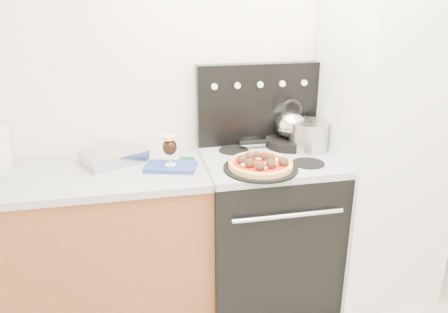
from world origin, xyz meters
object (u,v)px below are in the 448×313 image
object	(u,v)px
base_cabinet	(82,249)
stove_body	(267,229)
skillet	(289,142)
pizza_pan	(260,168)
stock_pot	(309,137)
pizza	(261,163)
tea_kettle	(291,122)
oven_mitt	(171,167)
beer_glass	(170,150)
fridge	(381,145)

from	to	relation	value
base_cabinet	stove_body	world-z (taller)	stove_body
skillet	base_cabinet	bearing A→B (deg)	-174.11
pizza_pan	stock_pot	xyz separation A→B (m)	(0.37, 0.25, 0.08)
pizza	tea_kettle	distance (m)	0.45
pizza_pan	skillet	world-z (taller)	skillet
oven_mitt	skillet	world-z (taller)	skillet
stove_body	beer_glass	size ratio (longest dim) A/B	5.10
skillet	stock_pot	size ratio (longest dim) A/B	1.28
skillet	tea_kettle	bearing A→B (deg)	0.00
oven_mitt	pizza	world-z (taller)	pizza
base_cabinet	pizza_pan	bearing A→B (deg)	-11.26
stove_body	stock_pot	bearing A→B (deg)	15.26
tea_kettle	fridge	bearing A→B (deg)	-2.94
pizza_pan	tea_kettle	bearing A→B (deg)	49.31
tea_kettle	pizza_pan	bearing A→B (deg)	-114.33
beer_glass	stock_pot	distance (m)	0.85
fridge	pizza_pan	xyz separation A→B (m)	(-0.81, -0.15, -0.02)
pizza_pan	skillet	xyz separation A→B (m)	(0.28, 0.33, 0.02)
oven_mitt	beer_glass	size ratio (longest dim) A/B	1.61
stove_body	tea_kettle	distance (m)	0.68
stove_body	pizza_pan	bearing A→B (deg)	-121.38
base_cabinet	skillet	bearing A→B (deg)	5.89
beer_glass	fridge	bearing A→B (deg)	-0.33
tea_kettle	beer_glass	bearing A→B (deg)	-150.60
beer_glass	pizza_pan	xyz separation A→B (m)	(0.47, -0.16, -0.08)
stock_pot	pizza	bearing A→B (deg)	-146.54
beer_glass	pizza_pan	size ratio (longest dim) A/B	0.43
fridge	beer_glass	distance (m)	1.28
stock_pot	skillet	bearing A→B (deg)	136.31
fridge	pizza	size ratio (longest dim) A/B	5.47
stove_body	pizza_pan	world-z (taller)	pizza_pan
base_cabinet	beer_glass	world-z (taller)	beer_glass
tea_kettle	pizza	bearing A→B (deg)	-114.33
pizza	tea_kettle	world-z (taller)	tea_kettle
fridge	pizza	xyz separation A→B (m)	(-0.81, -0.15, 0.01)
fridge	skillet	world-z (taller)	fridge
base_cabinet	fridge	size ratio (longest dim) A/B	0.76
stock_pot	pizza_pan	bearing A→B (deg)	-146.54
fridge	tea_kettle	xyz separation A→B (m)	(-0.52, 0.18, 0.12)
pizza_pan	beer_glass	bearing A→B (deg)	161.65
oven_mitt	tea_kettle	distance (m)	0.79
tea_kettle	stock_pot	world-z (taller)	tea_kettle
base_cabinet	beer_glass	distance (m)	0.79
tea_kettle	stock_pot	size ratio (longest dim) A/B	0.89
skillet	oven_mitt	bearing A→B (deg)	-166.96
base_cabinet	pizza	distance (m)	1.15
stove_body	pizza_pan	xyz separation A→B (m)	(-0.11, -0.17, 0.49)
pizza	stock_pot	bearing A→B (deg)	33.46
stove_body	stock_pot	xyz separation A→B (m)	(0.27, 0.07, 0.56)
stock_pot	base_cabinet	bearing A→B (deg)	-178.00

